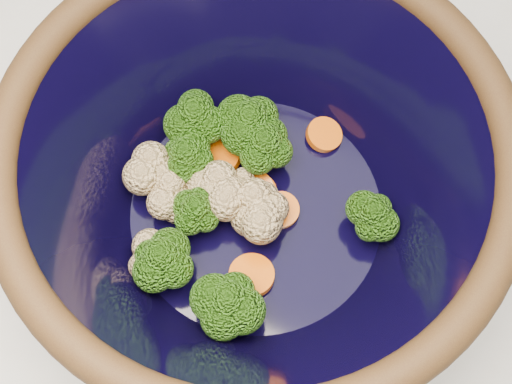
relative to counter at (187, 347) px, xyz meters
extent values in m
cube|color=silver|center=(0.00, 0.00, 0.00)|extent=(1.20, 1.20, 0.90)
cylinder|color=black|center=(0.08, 0.05, 0.46)|extent=(0.20, 0.20, 0.01)
torus|color=black|center=(0.08, 0.05, 0.59)|extent=(0.34, 0.34, 0.02)
cylinder|color=black|center=(0.08, 0.05, 0.48)|extent=(0.19, 0.19, 0.00)
cylinder|color=#608442|center=(0.10, -0.03, 0.49)|extent=(0.01, 0.01, 0.02)
ellipsoid|color=#3C7716|center=(0.10, -0.03, 0.52)|extent=(0.04, 0.04, 0.04)
cylinder|color=#608442|center=(0.05, -0.02, 0.49)|extent=(0.01, 0.01, 0.02)
ellipsoid|color=#3C7716|center=(0.05, -0.02, 0.52)|extent=(0.04, 0.04, 0.04)
cylinder|color=#608442|center=(0.06, 0.09, 0.49)|extent=(0.01, 0.01, 0.02)
ellipsoid|color=#3C7716|center=(0.06, 0.09, 0.52)|extent=(0.04, 0.04, 0.04)
cylinder|color=#608442|center=(0.05, 0.02, 0.49)|extent=(0.01, 0.01, 0.02)
ellipsoid|color=#3C7716|center=(0.05, 0.02, 0.51)|extent=(0.03, 0.03, 0.03)
cylinder|color=#608442|center=(0.05, 0.10, 0.49)|extent=(0.01, 0.01, 0.02)
ellipsoid|color=#3C7716|center=(0.05, 0.10, 0.52)|extent=(0.04, 0.04, 0.04)
cylinder|color=#608442|center=(0.01, 0.08, 0.49)|extent=(0.01, 0.01, 0.02)
ellipsoid|color=#3C7716|center=(0.01, 0.08, 0.52)|extent=(0.04, 0.04, 0.04)
cylinder|color=#608442|center=(0.16, 0.08, 0.49)|extent=(0.01, 0.01, 0.02)
ellipsoid|color=#3C7716|center=(0.16, 0.08, 0.51)|extent=(0.04, 0.04, 0.03)
cylinder|color=#608442|center=(0.02, 0.05, 0.49)|extent=(0.01, 0.01, 0.02)
ellipsoid|color=#3C7716|center=(0.02, 0.05, 0.51)|extent=(0.04, 0.04, 0.03)
sphere|color=beige|center=(0.03, 0.02, 0.50)|extent=(0.03, 0.03, 0.03)
sphere|color=beige|center=(0.04, -0.02, 0.50)|extent=(0.03, 0.03, 0.03)
sphere|color=beige|center=(0.08, 0.04, 0.50)|extent=(0.03, 0.03, 0.03)
sphere|color=beige|center=(0.06, 0.05, 0.50)|extent=(0.03, 0.03, 0.03)
sphere|color=beige|center=(0.05, 0.04, 0.50)|extent=(0.03, 0.03, 0.03)
sphere|color=beige|center=(0.01, 0.03, 0.50)|extent=(0.03, 0.03, 0.03)
sphere|color=beige|center=(0.04, 0.05, 0.50)|extent=(0.03, 0.03, 0.03)
sphere|color=beige|center=(0.06, 0.09, 0.50)|extent=(0.03, 0.03, 0.03)
sphere|color=beige|center=(0.08, 0.05, 0.50)|extent=(0.03, 0.03, 0.03)
sphere|color=beige|center=(0.07, 0.05, 0.50)|extent=(0.03, 0.03, 0.03)
cylinder|color=orange|center=(0.08, 0.05, 0.49)|extent=(0.03, 0.03, 0.01)
cylinder|color=orange|center=(0.09, 0.13, 0.49)|extent=(0.03, 0.03, 0.01)
cylinder|color=orange|center=(0.07, 0.06, 0.49)|extent=(0.03, 0.03, 0.01)
cylinder|color=orange|center=(0.07, 0.06, 0.49)|extent=(0.03, 0.03, 0.01)
cylinder|color=orange|center=(0.03, 0.07, 0.49)|extent=(0.03, 0.03, 0.01)
cylinder|color=orange|center=(0.10, 0.06, 0.49)|extent=(0.03, 0.03, 0.01)
cylinder|color=orange|center=(0.10, 0.00, 0.49)|extent=(0.03, 0.03, 0.01)
camera|label=1|loc=(0.18, -0.12, 0.98)|focal=50.00mm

